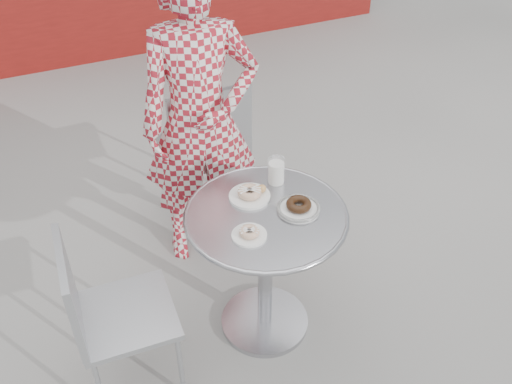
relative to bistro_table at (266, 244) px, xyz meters
name	(u,v)px	position (x,y,z in m)	size (l,w,h in m)	color
ground	(261,331)	(-0.04, -0.05, -0.57)	(60.00, 60.00, 0.00)	#9F9C97
bistro_table	(266,244)	(0.00, 0.00, 0.00)	(0.75, 0.75, 0.76)	#BCBCC1
chair_far	(203,176)	(0.03, 0.97, -0.27)	(0.47, 0.48, 0.99)	#A9ACB1
chair_left	(129,341)	(-0.70, -0.04, -0.30)	(0.44, 0.44, 0.87)	#A9ACB1
seated_person	(200,122)	(-0.06, 0.70, 0.29)	(0.63, 0.41, 1.73)	maroon
plate_far	(250,194)	(-0.02, 0.14, 0.20)	(0.19, 0.19, 0.05)	white
plate_near	(249,233)	(-0.13, -0.11, 0.20)	(0.15, 0.15, 0.04)	white
plate_checker	(299,207)	(0.14, -0.04, 0.20)	(0.20, 0.20, 0.05)	white
milk_cup	(276,172)	(0.14, 0.19, 0.25)	(0.08, 0.08, 0.13)	white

